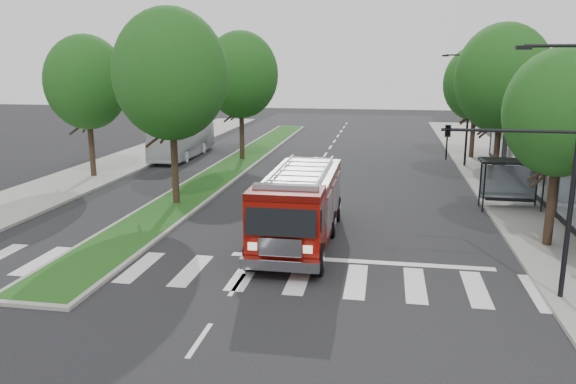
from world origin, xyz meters
TOP-DOWN VIEW (x-y plane):
  - ground at (0.00, 0.00)m, footprint 140.00×140.00m
  - sidewalk_right at (12.50, 10.00)m, footprint 5.00×80.00m
  - sidewalk_left at (-14.50, 10.00)m, footprint 5.00×80.00m
  - median at (-6.00, 18.00)m, footprint 3.00×50.00m
  - bus_shelter at (11.20, 8.15)m, footprint 3.20×1.60m
  - tree_right_near at (11.50, 2.00)m, footprint 4.40×4.40m
  - tree_right_mid at (11.50, 14.00)m, footprint 5.60×5.60m
  - tree_right_far at (11.50, 24.00)m, footprint 5.00×5.00m
  - tree_median_near at (-6.00, 6.00)m, footprint 5.80×5.80m
  - tree_median_far at (-6.00, 20.00)m, footprint 5.60×5.60m
  - tree_left_mid at (-14.00, 12.00)m, footprint 5.20×5.20m
  - streetlight_right_near at (9.61, -3.50)m, footprint 4.08×0.22m
  - streetlight_right_far at (10.35, 20.00)m, footprint 2.11×0.20m
  - fire_engine at (1.38, 0.95)m, footprint 2.85×9.25m
  - city_bus at (-11.11, 21.02)m, footprint 2.66×10.11m

SIDE VIEW (x-z plane):
  - ground at x=0.00m, z-range 0.00..0.00m
  - sidewalk_right at x=12.50m, z-range 0.00..0.15m
  - sidewalk_left at x=-14.50m, z-range 0.00..0.15m
  - median at x=-6.00m, z-range 0.00..0.16m
  - city_bus at x=-11.11m, z-range 0.00..2.80m
  - fire_engine at x=1.38m, z-range -0.07..3.14m
  - bus_shelter at x=11.20m, z-range 0.73..3.34m
  - streetlight_right_far at x=10.35m, z-range 0.48..8.48m
  - streetlight_right_near at x=9.61m, z-range 0.67..8.67m
  - tree_right_near at x=11.50m, z-range 1.48..9.53m
  - tree_right_far at x=11.50m, z-range 1.47..10.20m
  - tree_left_mid at x=-14.00m, z-range 1.58..10.74m
  - tree_right_mid at x=11.50m, z-range 1.63..11.35m
  - tree_median_far at x=-6.00m, z-range 1.63..11.35m
  - tree_median_near at x=-6.00m, z-range 1.73..11.89m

